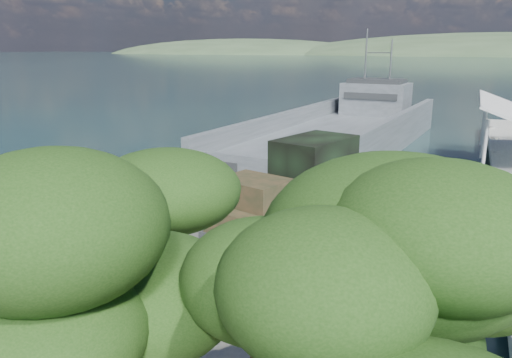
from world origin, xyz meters
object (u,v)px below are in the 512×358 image
at_px(soldier, 176,220).
at_px(overhang_tree, 251,276).
at_px(landing_craft, 339,140).
at_px(military_truck, 296,187).

xyz_separation_m(soldier, overhang_tree, (8.50, -11.48, 4.21)).
distance_m(landing_craft, overhang_tree, 36.23).
bearing_deg(military_truck, soldier, -125.27).
xyz_separation_m(military_truck, soldier, (-4.07, -3.29, -1.03)).
distance_m(soldier, overhang_tree, 14.89).
height_order(military_truck, overhang_tree, overhang_tree).
bearing_deg(overhang_tree, military_truck, 106.67).
xyz_separation_m(military_truck, overhang_tree, (4.42, -14.77, 3.18)).
bearing_deg(soldier, military_truck, 12.09).
relative_size(landing_craft, military_truck, 4.26).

